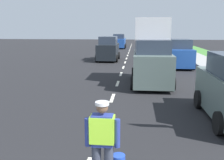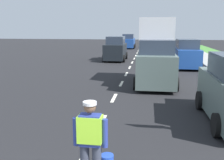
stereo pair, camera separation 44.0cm
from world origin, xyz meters
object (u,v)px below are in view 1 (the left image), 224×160
Objects in this scene: road_worker at (104,139)px; car_oncoming_third at (119,42)px; car_parked_far at (179,54)px; car_oncoming_second at (108,49)px; delivery_truck at (152,54)px.

car_oncoming_third is (-2.15, 34.95, 0.07)m from road_worker.
car_parked_far is (3.87, 15.84, 0.09)m from road_worker.
car_oncoming_second reaches higher than car_parked_far.
car_parked_far is at bearing 76.27° from road_worker.
road_worker is at bearing -103.73° from car_parked_far.
road_worker is 0.36× the size of delivery_truck.
road_worker is 0.38× the size of car_oncoming_third.
delivery_truck is 25.65m from car_oncoming_third.
road_worker is 19.74m from car_oncoming_second.
delivery_truck reaches higher than car_oncoming_second.
road_worker is 9.68m from delivery_truck.
car_parked_far is (2.48, 6.28, -0.59)m from delivery_truck.
delivery_truck is 1.11× the size of car_oncoming_second.
road_worker is 0.40× the size of car_parked_far.
car_oncoming_second is 7.07m from car_parked_far.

